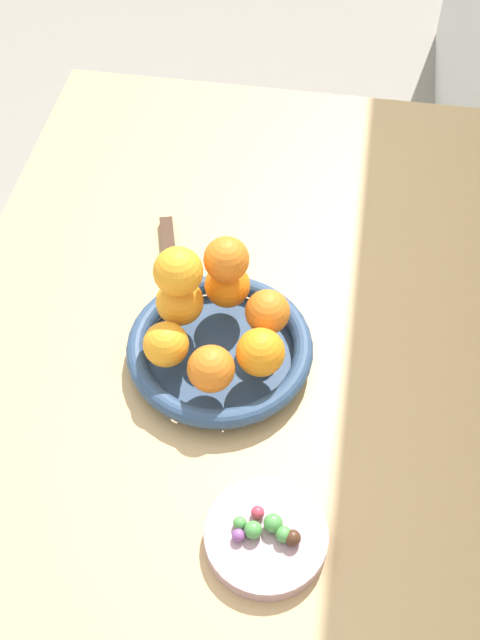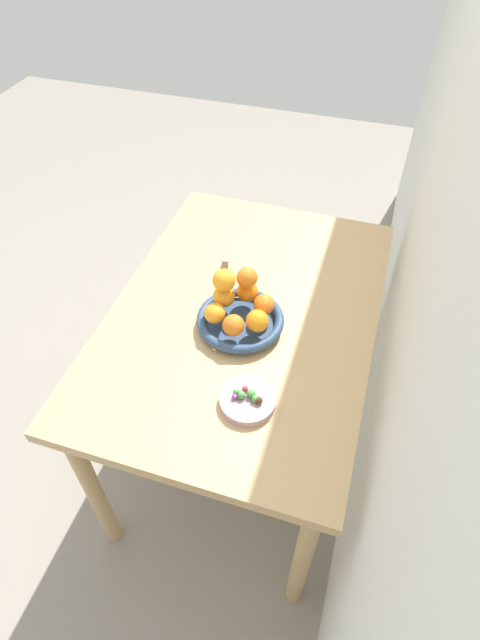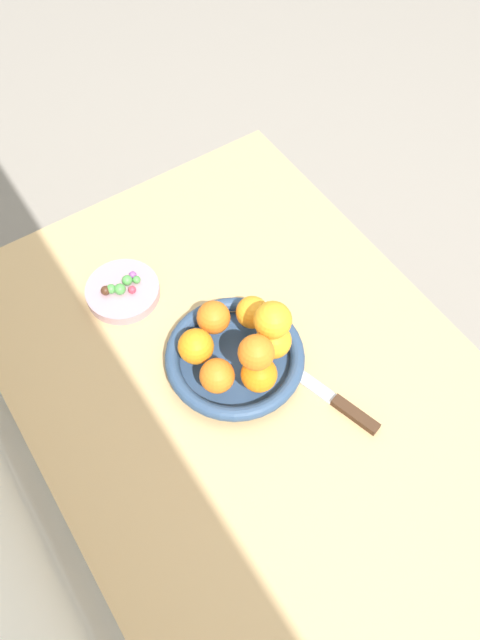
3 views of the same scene
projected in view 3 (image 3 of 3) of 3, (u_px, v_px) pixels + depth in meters
ground_plane at (251, 507)px, 1.72m from camera, size 6.00×6.00×0.00m
dining_table at (256, 409)px, 1.17m from camera, size 1.10×0.76×0.74m
fruit_bowl at (235, 358)px, 1.10m from camera, size 0.25×0.25×0.04m
candy_dish at (123, 291)px, 1.19m from camera, size 0.14×0.14×0.02m
orange_0 at (273, 341)px, 1.06m from camera, size 0.06×0.06×0.06m
orange_1 at (252, 312)px, 1.10m from camera, size 0.06×0.06×0.06m
orange_2 at (213, 317)px, 1.09m from camera, size 0.06×0.06×0.06m
orange_3 at (196, 346)px, 1.06m from camera, size 0.06×0.06×0.06m
orange_4 at (217, 376)px, 1.03m from camera, size 0.06×0.06×0.06m
orange_5 at (259, 374)px, 1.03m from camera, size 0.06×0.06×0.06m
orange_6 at (257, 353)px, 0.98m from camera, size 0.06×0.06×0.06m
orange_7 at (273, 320)px, 1.01m from camera, size 0.06×0.06×0.06m
candy_ball_0 at (106, 291)px, 1.17m from camera, size 0.02×0.02×0.02m
candy_ball_1 at (120, 289)px, 1.17m from camera, size 0.02×0.02×0.02m
candy_ball_2 at (133, 275)px, 1.19m from camera, size 0.01×0.01×0.01m
candy_ball_3 at (111, 289)px, 1.17m from camera, size 0.02×0.02×0.02m
candy_ball_4 at (132, 290)px, 1.17m from camera, size 0.02×0.02×0.02m
candy_ball_5 at (137, 280)px, 1.18m from camera, size 0.02×0.02×0.02m
candy_ball_6 at (127, 280)px, 1.18m from camera, size 0.02×0.02×0.02m
knife at (326, 394)px, 1.08m from camera, size 0.26×0.09×0.01m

